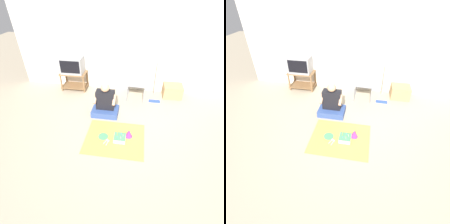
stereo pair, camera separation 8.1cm
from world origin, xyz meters
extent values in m
plane|color=tan|center=(0.00, 0.00, 0.00)|extent=(16.00, 16.00, 0.00)
cube|color=silver|center=(0.00, 2.10, 1.27)|extent=(6.40, 0.06, 2.55)
cube|color=olive|center=(-1.66, 1.86, 0.48)|extent=(0.70, 0.42, 0.03)
cube|color=olive|center=(-1.66, 1.86, 0.09)|extent=(0.70, 0.42, 0.02)
cylinder|color=olive|center=(-1.98, 1.68, 0.25)|extent=(0.04, 0.04, 0.49)
cylinder|color=olive|center=(-1.34, 1.68, 0.25)|extent=(0.04, 0.04, 0.49)
cylinder|color=olive|center=(-1.98, 2.04, 0.25)|extent=(0.04, 0.04, 0.49)
cylinder|color=olive|center=(-1.34, 2.04, 0.25)|extent=(0.04, 0.04, 0.49)
cube|color=#99999E|center=(-1.66, 1.86, 0.70)|extent=(0.57, 0.40, 0.42)
cube|color=black|center=(-1.66, 1.66, 0.72)|extent=(0.51, 0.01, 0.32)
cube|color=gray|center=(0.06, 1.58, 0.44)|extent=(0.47, 0.40, 0.02)
cube|color=gray|center=(0.07, 1.76, 0.68)|extent=(0.40, 0.04, 0.48)
cylinder|color=gray|center=(-0.15, 1.42, 0.22)|extent=(0.02, 0.02, 0.44)
cylinder|color=gray|center=(0.26, 1.40, 0.22)|extent=(0.02, 0.02, 0.44)
cylinder|color=gray|center=(-0.14, 1.76, 0.22)|extent=(0.02, 0.02, 0.44)
cylinder|color=gray|center=(0.27, 1.74, 0.22)|extent=(0.02, 0.02, 0.44)
cube|color=tan|center=(1.00, 1.84, 0.16)|extent=(0.47, 0.40, 0.33)
cube|color=#2D4CB2|center=(0.55, 1.50, 0.01)|extent=(0.28, 0.09, 0.03)
cylinder|color=#B7B7BC|center=(0.55, 1.68, 0.65)|extent=(0.03, 0.38, 1.25)
cube|color=#334C8C|center=(-0.59, 0.81, 0.07)|extent=(0.59, 0.42, 0.14)
cube|color=black|center=(-0.59, 0.86, 0.36)|extent=(0.40, 0.21, 0.43)
sphere|color=tan|center=(-0.59, 0.86, 0.66)|extent=(0.19, 0.19, 0.19)
cone|color=silver|center=(-0.59, 0.86, 0.79)|extent=(0.11, 0.11, 0.09)
cylinder|color=tan|center=(-0.80, 0.76, 0.43)|extent=(0.06, 0.23, 0.19)
cylinder|color=tan|center=(-0.39, 0.76, 0.43)|extent=(0.06, 0.23, 0.19)
cube|color=#EFA84C|center=(-0.27, 0.06, 0.00)|extent=(1.15, 0.97, 0.01)
cube|color=#F4E0C6|center=(-0.16, 0.03, 0.05)|extent=(0.23, 0.23, 0.08)
cube|color=#4CB266|center=(-0.16, 0.03, 0.09)|extent=(0.22, 0.22, 0.01)
cylinder|color=#E58CCC|center=(-0.10, 0.03, 0.12)|extent=(0.01, 0.01, 0.06)
sphere|color=#FFCC4C|center=(-0.10, 0.03, 0.16)|extent=(0.01, 0.01, 0.01)
cylinder|color=#4C7FE5|center=(-0.14, 0.08, 0.12)|extent=(0.01, 0.01, 0.06)
sphere|color=#FFCC4C|center=(-0.14, 0.08, 0.16)|extent=(0.01, 0.01, 0.01)
cylinder|color=yellow|center=(-0.22, 0.06, 0.12)|extent=(0.01, 0.01, 0.06)
sphere|color=#FFCC4C|center=(-0.22, 0.06, 0.16)|extent=(0.01, 0.01, 0.01)
cylinder|color=#4C7FE5|center=(-0.21, -0.02, 0.12)|extent=(0.01, 0.01, 0.06)
sphere|color=#FFCC4C|center=(-0.21, -0.02, 0.16)|extent=(0.01, 0.01, 0.01)
cylinder|color=#E58CCC|center=(-0.14, -0.03, 0.12)|extent=(0.01, 0.01, 0.06)
sphere|color=#FFCC4C|center=(-0.14, -0.03, 0.16)|extent=(0.01, 0.01, 0.01)
cone|color=#CC338C|center=(0.00, 0.15, 0.08)|extent=(0.14, 0.14, 0.15)
cylinder|color=#4CB266|center=(-0.49, 0.06, 0.01)|extent=(0.19, 0.19, 0.01)
ellipsoid|color=white|center=(-0.41, -0.01, 0.01)|extent=(0.04, 0.05, 0.01)
cube|color=white|center=(-0.43, -0.08, 0.01)|extent=(0.05, 0.10, 0.01)
ellipsoid|color=white|center=(-0.37, -0.04, 0.01)|extent=(0.04, 0.05, 0.01)
cube|color=white|center=(-0.39, -0.11, 0.01)|extent=(0.03, 0.10, 0.01)
camera|label=1|loc=(0.06, -2.35, 2.46)|focal=28.00mm
camera|label=2|loc=(0.14, -2.33, 2.46)|focal=28.00mm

